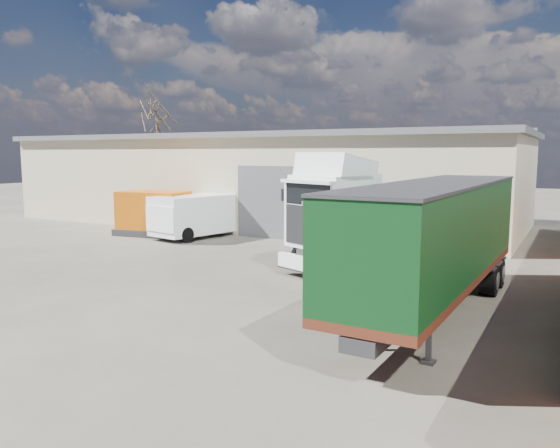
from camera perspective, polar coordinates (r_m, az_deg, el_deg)
The scene contains 7 objects.
ground at distance 17.96m, azimuth -11.06°, elevation -6.28°, with size 120.00×120.00×0.00m, color #27251F.
warehouse at distance 34.08m, azimuth -1.64°, elevation 4.78°, with size 30.60×12.60×5.42m.
bare_tree at distance 44.52m, azimuth -12.68°, elevation 11.98°, with size 4.00×4.00×9.60m.
tractor_unit at distance 19.49m, azimuth 6.98°, elevation 0.21°, with size 4.50×6.63×4.24m.
box_trailer at distance 14.56m, azimuth 16.05°, elevation -1.13°, with size 2.50×10.49×3.47m.
panel_van at distance 27.87m, azimuth -8.57°, elevation 0.90°, with size 3.12×5.52×2.13m.
orange_skip at distance 28.99m, azimuth -13.04°, elevation 0.82°, with size 3.92×2.78×2.27m.
Camera 1 is at (11.25, -13.36, 4.19)m, focal length 35.00 mm.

